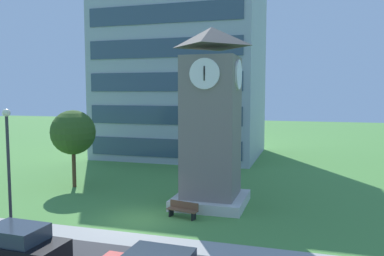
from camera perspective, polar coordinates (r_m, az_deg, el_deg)
ground_plane at (r=21.75m, az=-7.86°, el=-13.43°), size 160.00×160.00×0.00m
kerb_strip at (r=19.60m, az=-11.05°, el=-15.59°), size 120.00×1.60×0.01m
office_building at (r=43.44m, az=-1.30°, el=8.70°), size 16.81×12.95×19.20m
clock_tower at (r=23.57m, az=2.86°, el=0.18°), size 4.31×4.31×10.86m
park_bench at (r=21.94m, az=-1.36°, el=-11.95°), size 1.86×0.85×0.88m
street_lamp at (r=19.95m, az=-25.49°, el=-4.28°), size 0.36×0.36×6.20m
tree_streetside at (r=29.55m, az=-17.16°, el=-0.64°), size 3.26×3.26×5.69m
parked_car_black at (r=17.55m, az=-24.89°, el=-15.52°), size 4.45×2.08×1.69m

